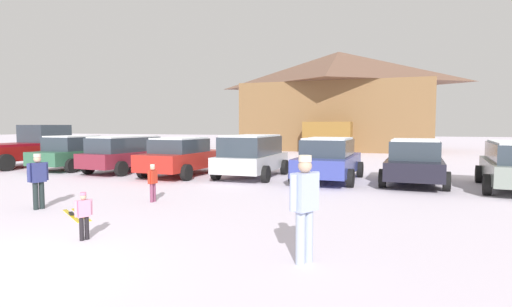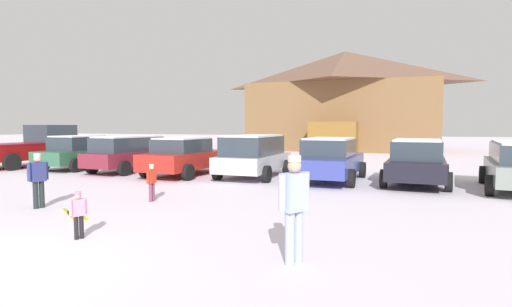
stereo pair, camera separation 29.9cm
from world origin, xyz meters
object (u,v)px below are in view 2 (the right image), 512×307
Objects in this scene: skier_child_in_red_jacket at (152,180)px; ski_lodge at (344,100)px; parked_green_coupe at (80,152)px; parked_maroon_van at (129,152)px; skier_teen_in_navy_coat at (38,177)px; parked_red_sedan at (184,156)px; parked_blue_hatchback at (330,159)px; parked_black_sedan at (417,161)px; parked_silver_wagon at (254,155)px; skier_adult_in_blue_parka at (294,203)px; pair_of_skis at (75,214)px; pickup_truck at (36,147)px; skier_child_in_pink_snowsuit at (78,212)px.

ski_lodge is at bearing 86.38° from skier_child_in_red_jacket.
parked_green_coupe is 3.05m from parked_maroon_van.
parked_green_coupe is 3.11× the size of skier_teen_in_navy_coat.
parked_blue_hatchback is (6.10, 0.37, 0.01)m from parked_red_sedan.
ski_lodge is at bearing 104.22° from parked_black_sedan.
parked_silver_wagon reaches higher than skier_adult_in_blue_parka.
parked_green_coupe is at bearing 175.94° from parked_maroon_van.
parked_black_sedan is (12.27, 0.21, -0.06)m from parked_maroon_van.
parked_green_coupe is 12.24m from parked_blue_hatchback.
parked_blue_hatchback is at bearing -0.06° from parked_maroon_van.
pair_of_skis is (-4.79, -7.82, -0.82)m from parked_blue_hatchback.
skier_child_in_red_jacket is 2.82m from skier_teen_in_navy_coat.
pickup_truck is at bearing 150.97° from skier_child_in_red_jacket.
parked_black_sedan is 2.87× the size of skier_adult_in_blue_parka.
parked_green_coupe is at bearing 179.98° from parked_black_sedan.
parked_blue_hatchback reaches higher than skier_child_in_red_jacket.
parked_blue_hatchback is 0.77× the size of pickup_truck.
skier_adult_in_blue_parka reaches higher than parked_blue_hatchback.
parked_maroon_van is (-6.91, -21.35, -3.53)m from ski_lodge.
parked_maroon_van reaches higher than skier_child_in_red_jacket.
pickup_truck reaches higher than skier_child_in_red_jacket.
parked_black_sedan is at bearing 45.66° from pair_of_skis.
parked_black_sedan is at bearing -75.78° from ski_lodge.
skier_adult_in_blue_parka is at bearing -14.72° from pair_of_skis.
skier_teen_in_navy_coat is at bearing -140.05° from parked_black_sedan.
parked_maroon_van is (3.04, -0.22, 0.06)m from parked_green_coupe.
pair_of_skis is (-1.65, 1.58, -0.48)m from skier_child_in_pink_snowsuit.
pair_of_skis is at bearing -101.90° from parked_silver_wagon.
parked_silver_wagon is 8.10m from pair_of_skis.
pickup_truck is (-12.46, 0.58, 0.07)m from parked_silver_wagon.
parked_green_coupe is 1.02× the size of parked_silver_wagon.
skier_adult_in_blue_parka is 1.13× the size of pair_of_skis.
parked_black_sedan is (6.20, 0.16, -0.10)m from parked_silver_wagon.
skier_adult_in_blue_parka is 6.03m from pair_of_skis.
parked_black_sedan is 18.67m from pickup_truck.
parked_red_sedan is at bearing -171.86° from parked_silver_wagon.
parked_green_coupe is at bearing 178.96° from parked_silver_wagon.
parked_maroon_van is 3.18× the size of skier_teen_in_navy_coat.
parked_silver_wagon is at bearing -2.65° from pickup_truck.
skier_adult_in_blue_parka reaches higher than parked_green_coupe.
pair_of_skis is at bearing -38.04° from pickup_truck.
parked_red_sedan is 11.43m from skier_adult_in_blue_parka.
skier_child_in_red_jacket is at bearing 68.88° from pair_of_skis.
parked_blue_hatchback is at bearing -175.90° from parked_black_sedan.
parked_red_sedan is 0.73× the size of pickup_truck.
parked_black_sedan is at bearing 77.66° from skier_adult_in_blue_parka.
parked_maroon_van reaches higher than parked_green_coupe.
parked_red_sedan is at bearing 111.13° from skier_child_in_red_jacket.
parked_black_sedan reaches higher than skier_child_in_pink_snowsuit.
parked_red_sedan is at bearing -176.34° from parked_black_sedan.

